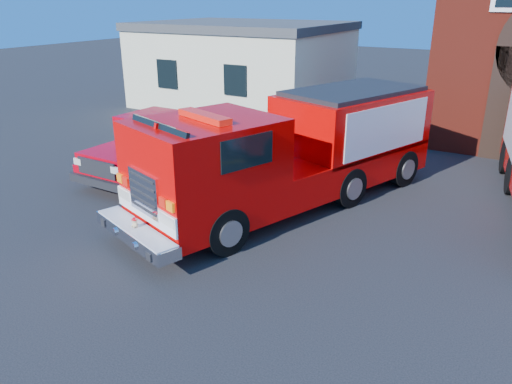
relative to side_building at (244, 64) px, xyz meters
The scene contains 4 objects.
ground 15.96m from the side_building, 55.30° to the right, with size 100.00×100.00×0.00m, color black.
side_building is the anchor object (origin of this frame).
fire_engine 14.48m from the side_building, 52.88° to the right, with size 5.92×10.29×3.06m.
pickup_truck 11.72m from the side_building, 71.95° to the right, with size 2.34×6.16×2.00m.
Camera 1 is at (5.46, -10.63, 5.57)m, focal length 35.00 mm.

